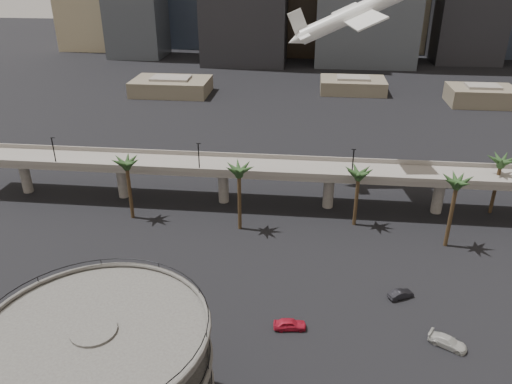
# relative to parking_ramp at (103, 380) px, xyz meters

# --- Properties ---
(parking_ramp) EXTENTS (22.20, 22.20, 17.35)m
(parking_ramp) POSITION_rel_parking_ramp_xyz_m (0.00, 0.00, 0.00)
(parking_ramp) COLOR #454341
(parking_ramp) RESTS_ON ground
(overpass) EXTENTS (130.00, 9.30, 14.70)m
(overpass) POSITION_rel_parking_ramp_xyz_m (13.00, 59.00, -2.50)
(overpass) COLOR slate
(overpass) RESTS_ON ground
(palm_trees) EXTENTS (76.40, 18.40, 14.00)m
(palm_trees) POSITION_rel_parking_ramp_xyz_m (24.58, 51.18, 1.46)
(palm_trees) COLOR #412E1C
(palm_trees) RESTS_ON ground
(low_buildings) EXTENTS (135.00, 27.50, 6.80)m
(low_buildings) POSITION_rel_parking_ramp_xyz_m (19.89, 146.30, -6.97)
(low_buildings) COLOR #685C4D
(low_buildings) RESTS_ON ground
(airborne_jet) EXTENTS (30.10, 27.78, 15.34)m
(airborne_jet) POSITION_rel_parking_ramp_xyz_m (28.35, 73.41, 27.29)
(airborne_jet) COLOR silver
(airborne_jet) RESTS_ON ground
(car_a) EXTENTS (4.82, 2.39, 1.58)m
(car_a) POSITION_rel_parking_ramp_xyz_m (17.95, 20.76, -9.05)
(car_a) COLOR red
(car_a) RESTS_ON ground
(car_b) EXTENTS (4.23, 3.13, 1.33)m
(car_b) POSITION_rel_parking_ramp_xyz_m (34.62, 29.62, -9.17)
(car_b) COLOR black
(car_b) RESTS_ON ground
(car_c) EXTENTS (5.45, 4.28, 1.48)m
(car_c) POSITION_rel_parking_ramp_xyz_m (39.37, 19.62, -9.10)
(car_c) COLOR #BCBCB8
(car_c) RESTS_ON ground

